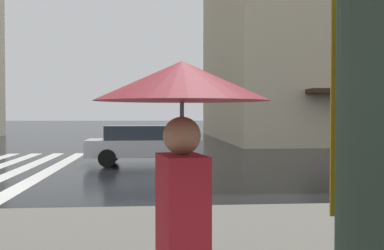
# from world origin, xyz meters

# --- Properties ---
(car_silver) EXTENTS (1.85, 4.10, 1.41)m
(car_silver) POSITION_xyz_m (5.50, -4.38, 0.76)
(car_silver) COLOR #B7B7BC
(car_silver) RESTS_ON ground_plane
(pedestrian_in_red_jacket) EXTENTS (1.01, 1.01, 2.00)m
(pedestrian_in_red_jacket) POSITION_xyz_m (-8.91, -4.90, 1.77)
(pedestrian_in_red_jacket) COLOR maroon
(pedestrian_in_red_jacket) RESTS_ON sidewalk_pavement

